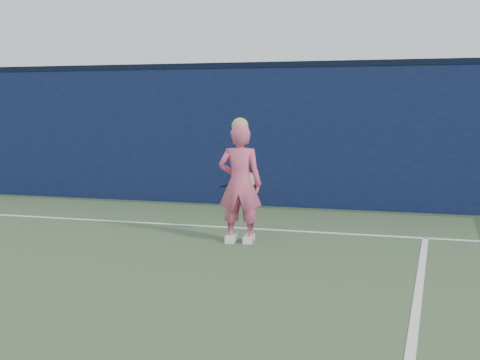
% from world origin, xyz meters
% --- Properties ---
extents(backstop_wall, '(24.00, 0.40, 2.50)m').
position_xyz_m(backstop_wall, '(0.00, 6.50, 1.25)').
color(backstop_wall, '#0C1138').
rests_on(backstop_wall, ground).
extents(wall_cap, '(24.00, 0.42, 0.10)m').
position_xyz_m(wall_cap, '(0.00, 6.50, 2.55)').
color(wall_cap, black).
rests_on(wall_cap, backstop_wall).
extents(player, '(0.62, 0.44, 1.66)m').
position_xyz_m(player, '(2.43, 3.04, 0.80)').
color(player, '#D95478').
rests_on(player, ground).
extents(racket, '(0.55, 0.15, 0.29)m').
position_xyz_m(racket, '(2.37, 3.47, 0.79)').
color(racket, black).
rests_on(racket, ground).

